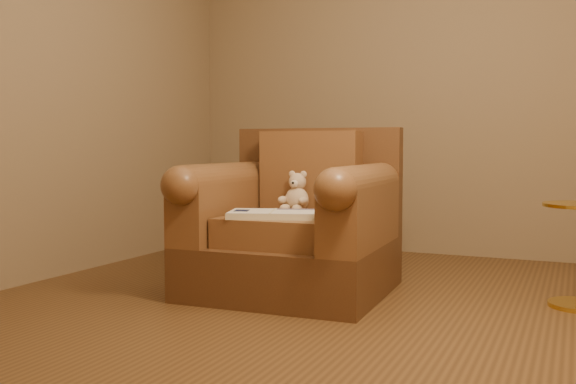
% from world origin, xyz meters
% --- Properties ---
extents(floor, '(4.00, 4.00, 0.00)m').
position_xyz_m(floor, '(0.00, 0.00, 0.00)').
color(floor, brown).
rests_on(floor, ground).
extents(armchair, '(1.13, 1.08, 0.98)m').
position_xyz_m(armchair, '(-0.39, 0.31, 0.38)').
color(armchair, '#57351D').
rests_on(armchair, floor).
extents(teddy_bear, '(0.18, 0.20, 0.25)m').
position_xyz_m(teddy_bear, '(-0.43, 0.41, 0.56)').
color(teddy_bear, '#D2B493').
rests_on(teddy_bear, armchair).
extents(guidebook, '(0.55, 0.43, 0.04)m').
position_xyz_m(guidebook, '(-0.40, 0.03, 0.49)').
color(guidebook, beige).
rests_on(guidebook, armchair).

